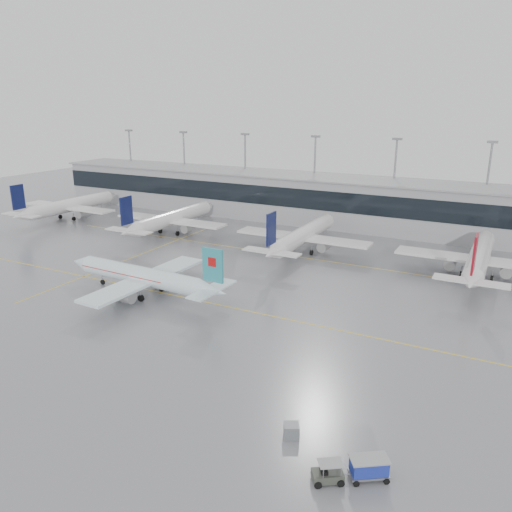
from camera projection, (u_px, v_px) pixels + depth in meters
The scene contains 16 objects.
ground at pixel (221, 305), 79.79m from camera, with size 320.00×320.00×0.00m, color gray.
taxi_line_main at pixel (221, 305), 79.79m from camera, with size 120.00×0.25×0.01m, color yellow.
taxi_line_north at pixel (296, 256), 105.19m from camera, with size 120.00×0.25×0.01m, color yellow.
taxi_line_cross at pixel (138, 256), 105.81m from camera, with size 0.25×60.00×0.01m, color yellow.
terminal at pixel (345, 203), 130.51m from camera, with size 180.00×15.00×12.00m, color #939397.
terminal_glass at pixel (335, 202), 123.68m from camera, with size 180.00×0.20×5.00m, color black.
terminal_roof at pixel (346, 179), 128.69m from camera, with size 182.00×16.00×0.40m, color gray.
light_masts at pixel (353, 172), 133.43m from camera, with size 156.40×1.00×22.60m.
air_canada_jet at pixel (145, 277), 83.19m from camera, with size 33.52×25.98×10.20m.
parked_jet_a at pixel (69, 206), 138.29m from camera, with size 29.64×36.96×11.72m.
parked_jet_b at pixel (171, 219), 122.76m from camera, with size 29.64×36.96×11.72m.
parked_jet_c at pixel (303, 236), 107.22m from camera, with size 29.64×36.96×11.72m.
parked_jet_d at pixel (479, 258), 91.69m from camera, with size 29.64×36.96×11.72m.
baggage_tug at pixel (328, 475), 42.47m from camera, with size 3.75×2.91×1.91m.
baggage_cart at pixel (369, 467), 42.68m from camera, with size 3.74×3.32×2.04m.
gse_unit at pixel (291, 431), 48.08m from camera, with size 1.45×1.35×1.45m, color slate.
Camera 1 is at (39.27, -62.90, 31.01)m, focal length 35.00 mm.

